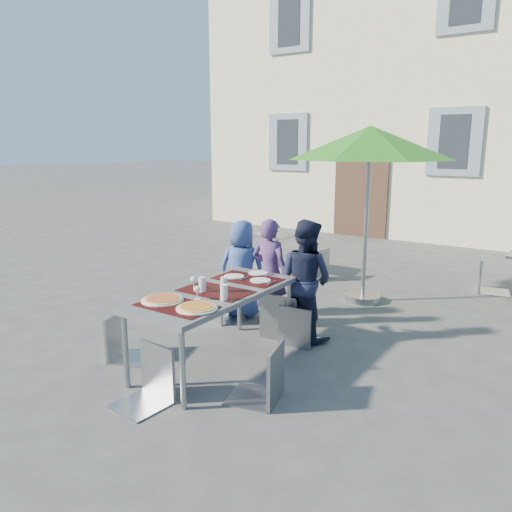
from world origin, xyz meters
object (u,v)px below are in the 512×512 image
Objects in this scene: child_2 at (305,280)px; bg_chair_l_1 at (490,254)px; child_0 at (242,269)px; chair_1 at (282,288)px; pizza_near_left at (162,299)px; chair_5 at (147,342)px; pizza_near_right at (197,307)px; chair_4 at (265,339)px; cafe_table_0 at (277,247)px; chair_0 at (221,281)px; chair_3 at (122,311)px; dining_table at (215,297)px; patio_umbrella at (370,145)px; bg_chair_r_0 at (317,245)px; bg_chair_l_0 at (255,234)px; chair_2 at (298,301)px; child_1 at (270,272)px.

bg_chair_l_1 is at bearing -106.65° from child_2.
chair_1 is (0.80, -0.34, -0.04)m from child_0.
pizza_near_left is 0.52m from chair_5.
chair_4 is (0.61, 0.15, -0.21)m from pizza_near_right.
pizza_near_left is 0.56× the size of cafe_table_0.
chair_5 is (0.73, -1.94, 0.03)m from chair_0.
chair_1 is at bearing 53.17° from chair_3.
pizza_near_left reaches higher than dining_table.
chair_5 reaches higher than chair_3.
patio_umbrella reaches higher than bg_chair_r_0.
child_2 is 1.35× the size of bg_chair_l_0.
chair_2 is (0.27, -0.09, -0.08)m from chair_1.
child_0 is at bearing -125.99° from patio_umbrella.
dining_table is at bearing -54.61° from chair_0.
child_2 is 1.52m from chair_4.
chair_1 is at bearing -50.73° from bg_chair_l_0.
chair_4 is (0.97, -1.60, -0.09)m from child_1.
bg_chair_r_0 reaches higher than pizza_near_right.
child_2 is 2.59m from bg_chair_r_0.
bg_chair_l_0 reaches higher than chair_4.
dining_table is 1.96× the size of bg_chair_r_0.
patio_umbrella reaches higher than chair_5.
child_2 is 2.94m from cafe_table_0.
pizza_near_right is at bearing 94.73° from child_0.
bg_chair_l_0 is at bearing 112.99° from pizza_near_left.
child_0 is 1.41× the size of chair_0.
chair_3 is (-0.71, -1.68, -0.15)m from child_1.
chair_0 is 2.44m from bg_chair_r_0.
chair_1 is 2.92m from cafe_table_0.
child_1 is 3.56m from bg_chair_l_1.
bg_chair_l_0 is at bearing 115.55° from chair_0.
child_2 is 1.56× the size of chair_3.
patio_umbrella is 2.46× the size of bg_chair_l_1.
chair_1 is (-0.22, -0.15, -0.10)m from child_2.
pizza_near_right is at bearing -58.74° from chair_0.
child_2 is at bearing 83.12° from pizza_near_right.
child_0 is 1.15m from chair_2.
chair_0 is (-0.93, 1.53, -0.26)m from pizza_near_right.
child_2 is 2.07m from chair_5.
chair_2 is 1.25× the size of cafe_table_0.
chair_4 is 0.98× the size of bg_chair_l_1.
pizza_near_right is 0.53× the size of cafe_table_0.
bg_chair_l_0 is at bearing -54.61° from child_1.
bg_chair_l_1 reaches higher than chair_5.
chair_1 is 2.64m from bg_chair_r_0.
bg_chair_r_0 is (1.26, -0.08, -0.04)m from bg_chair_l_0.
chair_4 is 3.51m from patio_umbrella.
chair_2 reaches higher than pizza_near_left.
pizza_near_left is 1.63m from chair_0.
dining_table is 4.03m from bg_chair_l_0.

